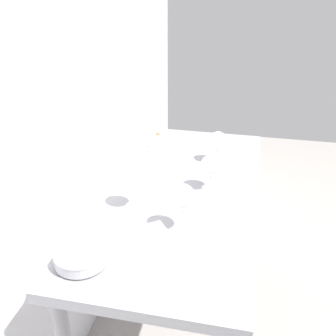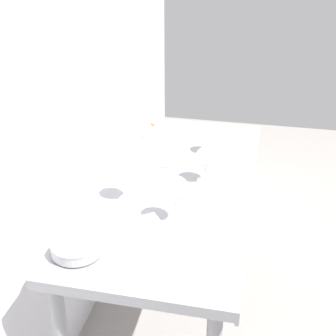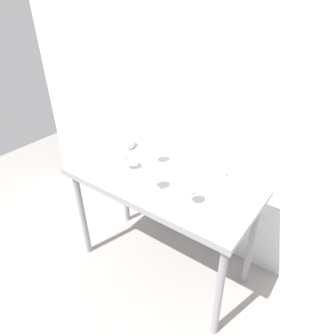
# 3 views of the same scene
# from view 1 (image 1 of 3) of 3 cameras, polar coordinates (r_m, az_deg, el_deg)

# --- Properties ---
(back_wall) EXTENTS (3.80, 0.04, 2.60)m
(back_wall) POSITION_cam_1_polar(r_m,az_deg,el_deg) (1.72, -14.72, 10.43)
(back_wall) COLOR silver
(back_wall) RESTS_ON ground_plane
(steel_counter) EXTENTS (1.40, 0.65, 0.90)m
(steel_counter) POSITION_cam_1_polar(r_m,az_deg,el_deg) (1.78, 1.74, -6.07)
(steel_counter) COLOR gray
(steel_counter) RESTS_ON ground_plane
(wine_glass_near_right) EXTENTS (0.08, 0.08, 0.15)m
(wine_glass_near_right) POSITION_cam_1_polar(r_m,az_deg,el_deg) (1.95, 7.08, 3.82)
(wine_glass_near_right) COLOR white
(wine_glass_near_right) RESTS_ON steel_counter
(wine_glass_near_center) EXTENTS (0.09, 0.09, 0.15)m
(wine_glass_near_center) POSITION_cam_1_polar(r_m,az_deg,el_deg) (1.69, 6.08, 0.26)
(wine_glass_near_center) COLOR white
(wine_glass_near_center) RESTS_ON steel_counter
(wine_glass_near_left) EXTENTS (0.09, 0.09, 0.18)m
(wine_glass_near_left) POSITION_cam_1_polar(r_m,az_deg,el_deg) (1.41, 2.02, -4.21)
(wine_glass_near_left) COLOR white
(wine_glass_near_left) RESTS_ON steel_counter
(wine_glass_far_left) EXTENTS (0.09, 0.09, 0.17)m
(wine_glass_far_left) POSITION_cam_1_polar(r_m,az_deg,el_deg) (1.55, -4.95, -1.56)
(wine_glass_far_left) COLOR white
(wine_glass_far_left) RESTS_ON steel_counter
(open_notebook) EXTENTS (0.39, 0.26, 0.01)m
(open_notebook) POSITION_cam_1_polar(r_m,az_deg,el_deg) (1.83, -1.40, -1.10)
(open_notebook) COLOR white
(open_notebook) RESTS_ON steel_counter
(tasting_sheet_upper) EXTENTS (0.25, 0.27, 0.00)m
(tasting_sheet_upper) POSITION_cam_1_polar(r_m,az_deg,el_deg) (1.44, -4.19, -9.88)
(tasting_sheet_upper) COLOR white
(tasting_sheet_upper) RESTS_ON steel_counter
(tasting_bowl) EXTENTS (0.17, 0.17, 0.05)m
(tasting_bowl) POSITION_cam_1_polar(r_m,az_deg,el_deg) (1.34, -12.29, -12.17)
(tasting_bowl) COLOR #DBCC66
(tasting_bowl) RESTS_ON steel_counter
(decanter_funnel) EXTENTS (0.11, 0.11, 0.13)m
(decanter_funnel) POSITION_cam_1_polar(r_m,az_deg,el_deg) (2.10, -1.42, 3.80)
(decanter_funnel) COLOR silver
(decanter_funnel) RESTS_ON steel_counter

